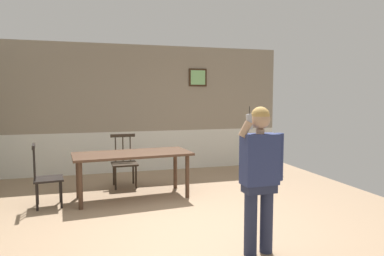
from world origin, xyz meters
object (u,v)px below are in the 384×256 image
(chair_by_doorway, at_px, (124,162))
(person_figure, at_px, (260,171))
(chair_near_window, at_px, (46,177))
(dining_table, at_px, (132,158))

(chair_by_doorway, relative_size, person_figure, 0.61)
(chair_by_doorway, height_order, person_figure, person_figure)
(chair_near_window, height_order, person_figure, person_figure)
(dining_table, height_order, person_figure, person_figure)
(dining_table, xyz_separation_m, chair_by_doorway, (-0.07, 0.81, -0.21))
(dining_table, bearing_deg, chair_by_doorway, 94.69)
(person_figure, bearing_deg, chair_by_doorway, -72.11)
(chair_near_window, xyz_separation_m, chair_by_doorway, (1.28, 0.93, 0.00))
(chair_near_window, bearing_deg, dining_table, 88.09)
(dining_table, height_order, chair_by_doorway, chair_by_doorway)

